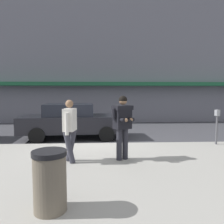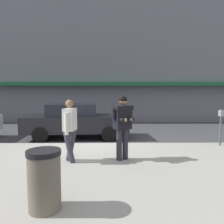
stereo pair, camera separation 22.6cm
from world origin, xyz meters
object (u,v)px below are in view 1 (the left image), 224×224
at_px(man_texting_on_phone, 123,121).
at_px(parked_sedan_mid, 73,121).
at_px(parking_meter, 217,122).
at_px(pedestrian_in_light_coat, 70,127).
at_px(trash_bin, 50,181).

bearing_deg(man_texting_on_phone, parked_sedan_mid, 117.17).
relative_size(man_texting_on_phone, parking_meter, 1.42).
xyz_separation_m(pedestrian_in_light_coat, parking_meter, (5.05, 1.80, -0.14)).
xyz_separation_m(parked_sedan_mid, pedestrian_in_light_coat, (0.43, -3.79, 0.32)).
bearing_deg(trash_bin, pedestrian_in_light_coat, 90.85).
relative_size(parked_sedan_mid, man_texting_on_phone, 2.56).
bearing_deg(pedestrian_in_light_coat, parking_meter, 19.64).
bearing_deg(parking_meter, man_texting_on_phone, -155.22).
distance_m(man_texting_on_phone, trash_bin, 3.04).
bearing_deg(parked_sedan_mid, trash_bin, -85.72).
height_order(parking_meter, trash_bin, parking_meter).
bearing_deg(parked_sedan_mid, man_texting_on_phone, -62.83).
height_order(man_texting_on_phone, pedestrian_in_light_coat, man_texting_on_phone).
bearing_deg(parking_meter, trash_bin, -139.47).
height_order(parked_sedan_mid, trash_bin, parked_sedan_mid).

